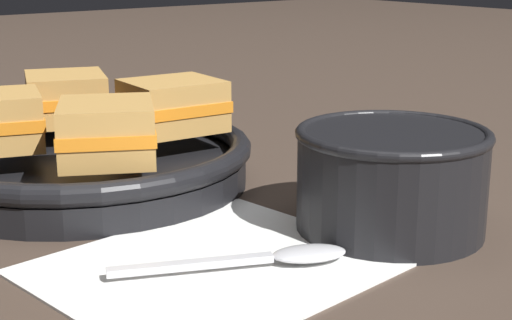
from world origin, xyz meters
The scene contains 8 objects.
ground_plane centered at (0.00, 0.00, 0.00)m, with size 4.00×4.00×0.00m, color #47382D.
napkin centered at (-0.10, -0.04, 0.00)m, with size 0.23×0.20×0.00m.
soup_bowl centered at (0.04, -0.06, 0.04)m, with size 0.14×0.14×0.08m.
spoon centered at (-0.07, -0.06, 0.01)m, with size 0.15×0.08×0.01m.
skillet centered at (-0.08, 0.19, 0.02)m, with size 0.34×0.34×0.04m.
sandwich_near_left centered at (0.00, 0.17, 0.06)m, with size 0.09×0.08×0.05m.
sandwich_near_right centered at (-0.06, 0.26, 0.06)m, with size 0.10×0.10×0.05m.
sandwich_far_right centered at (-0.10, 0.11, 0.06)m, with size 0.10×0.11×0.05m.
Camera 1 is at (-0.38, -0.43, 0.20)m, focal length 55.00 mm.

